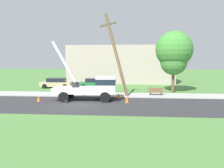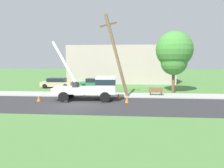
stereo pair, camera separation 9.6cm
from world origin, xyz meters
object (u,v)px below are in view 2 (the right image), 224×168
at_px(utility_truck, 93,86).
at_px(roadside_tree_near, 174,50).
at_px(traffic_cone_ahead, 127,100).
at_px(park_bench, 156,92).
at_px(traffic_cone_behind, 39,98).
at_px(traffic_cone_curbside, 119,96).
at_px(parked_sedan_tan, 57,83).
at_px(parked_sedan_green, 95,83).
at_px(leaning_utility_pole, 117,55).
at_px(roadside_tree_far, 174,62).

relative_size(utility_truck, roadside_tree_near, 0.92).
xyz_separation_m(traffic_cone_ahead, park_bench, (3.16, 4.19, 0.18)).
height_order(utility_truck, traffic_cone_behind, utility_truck).
bearing_deg(roadside_tree_near, traffic_cone_curbside, -143.37).
bearing_deg(utility_truck, traffic_cone_curbside, 23.78).
distance_m(parked_sedan_tan, park_bench, 14.66).
bearing_deg(traffic_cone_ahead, parked_sedan_green, 114.75).
xyz_separation_m(leaning_utility_pole, roadside_tree_far, (6.71, 4.24, -0.76)).
bearing_deg(parked_sedan_green, traffic_cone_curbside, -64.80).
distance_m(utility_truck, traffic_cone_behind, 5.45).
relative_size(parked_sedan_tan, roadside_tree_far, 0.83).
xyz_separation_m(utility_truck, parked_sedan_tan, (-6.85, 9.01, -0.70)).
relative_size(utility_truck, parked_sedan_green, 1.55).
relative_size(park_bench, roadside_tree_near, 0.21).
height_order(parked_sedan_green, roadside_tree_far, roadside_tree_far).
distance_m(leaning_utility_pole, roadside_tree_far, 7.97).
bearing_deg(parked_sedan_tan, roadside_tree_far, -11.53).
distance_m(parked_sedan_green, park_bench, 9.89).
height_order(utility_truck, traffic_cone_ahead, utility_truck).
bearing_deg(traffic_cone_behind, traffic_cone_ahead, 0.65).
xyz_separation_m(leaning_utility_pole, traffic_cone_behind, (-7.44, -2.71, -4.21)).
bearing_deg(traffic_cone_ahead, utility_truck, 162.76).
height_order(parked_sedan_tan, roadside_tree_far, roadside_tree_far).
bearing_deg(traffic_cone_ahead, roadside_tree_far, 51.08).
relative_size(utility_truck, parked_sedan_tan, 1.55).
bearing_deg(traffic_cone_curbside, parked_sedan_green, 115.20).
bearing_deg(traffic_cone_curbside, roadside_tree_near, 36.63).
relative_size(leaning_utility_pole, roadside_tree_far, 1.63).
xyz_separation_m(parked_sedan_green, park_bench, (7.86, -5.99, -0.25)).
bearing_deg(parked_sedan_green, traffic_cone_behind, -110.85).
xyz_separation_m(parked_sedan_tan, roadside_tree_near, (15.82, -3.10, 4.52)).
relative_size(traffic_cone_curbside, roadside_tree_far, 0.10).
xyz_separation_m(traffic_cone_ahead, parked_sedan_green, (-4.70, 10.19, 0.43)).
relative_size(utility_truck, roadside_tree_far, 1.28).
height_order(leaning_utility_pole, parked_sedan_tan, leaning_utility_pole).
relative_size(parked_sedan_green, park_bench, 2.78).
distance_m(leaning_utility_pole, parked_sedan_tan, 12.35).
distance_m(traffic_cone_ahead, parked_sedan_tan, 14.39).
height_order(traffic_cone_ahead, roadside_tree_far, roadside_tree_far).
relative_size(leaning_utility_pole, parked_sedan_green, 1.97).
bearing_deg(traffic_cone_ahead, traffic_cone_behind, -179.35).
distance_m(traffic_cone_curbside, parked_sedan_green, 8.88).
bearing_deg(traffic_cone_curbside, traffic_cone_behind, -163.66).
height_order(utility_truck, traffic_cone_curbside, utility_truck).
height_order(park_bench, roadside_tree_far, roadside_tree_far).
bearing_deg(roadside_tree_near, parked_sedan_green, 162.58).
distance_m(traffic_cone_ahead, parked_sedan_green, 11.22).
relative_size(utility_truck, traffic_cone_ahead, 12.30).
bearing_deg(utility_truck, leaning_utility_pole, 34.74).
xyz_separation_m(park_bench, roadside_tree_far, (2.37, 2.66, 3.27)).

